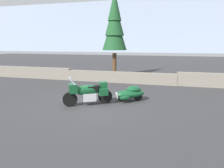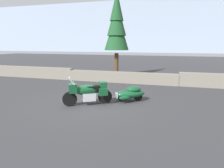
# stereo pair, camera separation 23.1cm
# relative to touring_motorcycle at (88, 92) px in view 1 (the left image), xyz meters

# --- Properties ---
(ground_plane) EXTENTS (80.00, 80.00, 0.00)m
(ground_plane) POSITION_rel_touring_motorcycle_xyz_m (0.17, 0.10, -0.62)
(ground_plane) COLOR #38383A
(stone_guard_wall) EXTENTS (24.00, 0.63, 0.90)m
(stone_guard_wall) POSITION_rel_touring_motorcycle_xyz_m (0.27, 5.81, -0.19)
(stone_guard_wall) COLOR gray
(stone_guard_wall) RESTS_ON ground
(distant_ridgeline) EXTENTS (240.00, 80.00, 16.00)m
(distant_ridgeline) POSITION_rel_touring_motorcycle_xyz_m (0.17, 95.77, 7.38)
(distant_ridgeline) COLOR #99A8BF
(distant_ridgeline) RESTS_ON ground
(touring_motorcycle) EXTENTS (2.03, 1.46, 1.33)m
(touring_motorcycle) POSITION_rel_touring_motorcycle_xyz_m (0.00, 0.00, 0.00)
(touring_motorcycle) COLOR black
(touring_motorcycle) RESTS_ON ground
(car_shaped_trailer) EXTENTS (2.06, 1.48, 0.76)m
(car_shaped_trailer) POSITION_rel_touring_motorcycle_xyz_m (1.80, 1.12, -0.21)
(car_shaped_trailer) COLOR black
(car_shaped_trailer) RESTS_ON ground
(pine_tree_tall) EXTENTS (2.00, 2.00, 6.98)m
(pine_tree_tall) POSITION_rel_touring_motorcycle_xyz_m (-0.79, 7.92, 3.75)
(pine_tree_tall) COLOR brown
(pine_tree_tall) RESTS_ON ground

